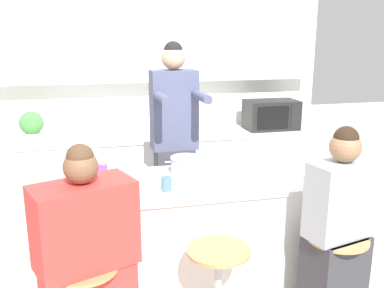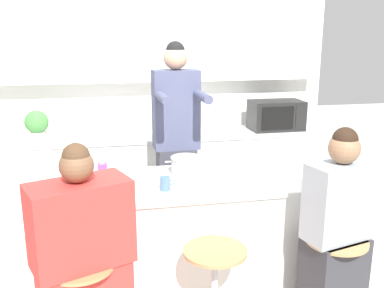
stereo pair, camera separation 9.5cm
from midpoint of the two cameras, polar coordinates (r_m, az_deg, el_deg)
The scene contains 14 objects.
wall_back at distance 4.64m, azimuth -5.26°, elevation 9.54°, with size 3.68×0.22×2.70m.
back_counter at distance 4.58m, azimuth -4.45°, elevation -4.28°, with size 3.41×0.59×0.93m.
kitchen_island at distance 3.29m, azimuth -0.53°, elevation -12.19°, with size 1.97×0.78×0.91m.
bar_stool_rightmost at distance 3.07m, azimuth 17.54°, elevation -16.71°, with size 0.39×0.39×0.68m.
person_cooking at distance 3.70m, azimuth -3.09°, elevation -1.06°, with size 0.40×0.60×1.88m.
person_wrapped_blanket at distance 2.59m, azimuth -14.80°, elevation -16.01°, with size 0.61×0.46×1.38m.
person_seated_near at distance 2.96m, azimuth 17.83°, elevation -12.29°, with size 0.46×0.35×1.40m.
cooking_pot at distance 3.23m, azimuth -1.65°, elevation -2.85°, with size 0.32×0.24×0.13m.
fruit_bowl at distance 3.23m, azimuth -8.49°, elevation -3.59°, with size 0.18×0.18×0.07m.
coffee_cup_near at distance 2.96m, azimuth 6.66°, elevation -5.05°, with size 0.12×0.09×0.09m.
coffee_cup_far at distance 2.90m, azimuth -4.36°, elevation -5.33°, with size 0.10×0.07×0.09m.
juice_carton at distance 3.04m, azimuth -12.65°, elevation -4.06°, with size 0.06×0.06×0.17m.
microwave at distance 4.71m, azimuth 9.95°, elevation 3.87°, with size 0.56×0.34×0.31m.
potted_plant at distance 4.42m, azimuth -21.19°, elevation 2.44°, with size 0.23×0.23×0.29m.
Camera 1 is at (-0.69, -2.86, 1.94)m, focal length 40.00 mm.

